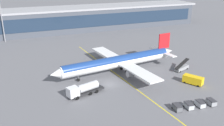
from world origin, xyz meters
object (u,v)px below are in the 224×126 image
(main_airliner, at_px, (119,61))
(lavatory_truck, at_px, (193,79))
(belt_loader, at_px, (182,67))
(baggage_cart_2, at_px, (200,104))
(fuel_tanker, at_px, (83,89))
(baggage_cart_0, at_px, (177,107))
(baggage_cart_3, at_px, (211,102))
(baggage_cart_1, at_px, (189,106))

(main_airliner, relative_size, lavatory_truck, 7.45)
(belt_loader, distance_m, baggage_cart_2, 24.35)
(lavatory_truck, relative_size, belt_loader, 0.89)
(main_airliner, bearing_deg, fuel_tanker, -143.77)
(baggage_cart_0, xyz_separation_m, baggage_cart_2, (6.36, -0.70, 0.00))
(baggage_cart_2, bearing_deg, belt_loader, 63.88)
(main_airliner, relative_size, baggage_cart_3, 16.41)
(main_airliner, bearing_deg, lavatory_truck, -44.42)
(main_airliner, distance_m, baggage_cart_0, 27.76)
(baggage_cart_0, bearing_deg, baggage_cart_3, -6.25)
(belt_loader, relative_size, baggage_cart_3, 2.47)
(lavatory_truck, bearing_deg, baggage_cart_0, -140.76)
(fuel_tanker, bearing_deg, baggage_cart_0, -40.59)
(fuel_tanker, distance_m, baggage_cart_1, 27.51)
(baggage_cart_2, distance_m, baggage_cart_3, 3.20)
(baggage_cart_3, bearing_deg, baggage_cart_1, 173.75)
(main_airliner, distance_m, baggage_cart_2, 29.90)
(belt_loader, height_order, baggage_cart_3, belt_loader)
(fuel_tanker, height_order, baggage_cart_1, fuel_tanker)
(baggage_cart_2, bearing_deg, lavatory_truck, 58.98)
(belt_loader, xyz_separation_m, baggage_cart_0, (-17.08, -21.17, -0.21))
(fuel_tanker, xyz_separation_m, baggage_cart_2, (25.18, -16.82, -0.96))
(main_airliner, xyz_separation_m, belt_loader, (20.57, -6.20, -2.91))
(lavatory_truck, bearing_deg, baggage_cart_3, -107.60)
(baggage_cart_1, bearing_deg, baggage_cart_2, -6.25)
(baggage_cart_1, bearing_deg, belt_loader, 57.13)
(baggage_cart_2, bearing_deg, baggage_cart_3, -6.25)
(baggage_cart_0, xyz_separation_m, baggage_cart_1, (3.18, -0.35, 0.00))
(main_airliner, xyz_separation_m, baggage_cart_0, (3.49, -27.36, -3.12))
(belt_loader, distance_m, baggage_cart_1, 25.62)
(baggage_cart_1, xyz_separation_m, baggage_cart_2, (3.18, -0.35, 0.00))
(lavatory_truck, relative_size, baggage_cart_0, 2.20)
(baggage_cart_3, bearing_deg, fuel_tanker, 148.81)
(main_airliner, relative_size, fuel_tanker, 4.16)
(baggage_cart_3, bearing_deg, baggage_cart_2, 173.75)
(belt_loader, relative_size, baggage_cart_2, 2.47)
(lavatory_truck, height_order, baggage_cart_0, lavatory_truck)
(baggage_cart_1, relative_size, baggage_cart_3, 1.00)
(main_airliner, xyz_separation_m, baggage_cart_3, (13.03, -28.41, -3.12))
(belt_loader, bearing_deg, baggage_cart_3, -108.75)
(fuel_tanker, xyz_separation_m, belt_loader, (35.91, 5.04, -0.76))
(lavatory_truck, relative_size, baggage_cart_3, 2.20)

